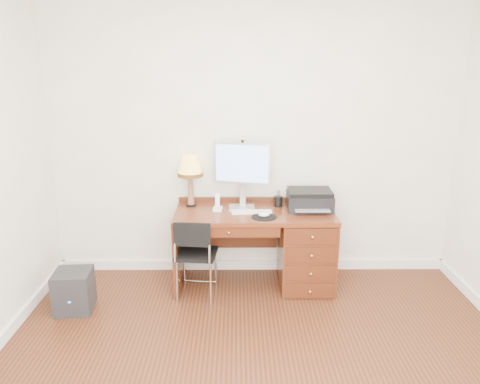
{
  "coord_description": "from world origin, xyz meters",
  "views": [
    {
      "loc": [
        -0.17,
        -2.79,
        2.14
      ],
      "look_at": [
        -0.14,
        1.2,
        1.0
      ],
      "focal_mm": 35.0,
      "sensor_mm": 36.0,
      "label": 1
    }
  ],
  "objects_px": {
    "monitor": "(242,167)",
    "phone": "(218,206)",
    "desk": "(288,244)",
    "leg_lamp": "(190,169)",
    "printer": "(310,200)",
    "equipment_box": "(74,291)",
    "chair": "(196,250)"
  },
  "relations": [
    {
      "from": "monitor",
      "to": "phone",
      "type": "relative_size",
      "value": 3.67
    },
    {
      "from": "desk",
      "to": "leg_lamp",
      "type": "height_order",
      "value": "leg_lamp"
    },
    {
      "from": "phone",
      "to": "monitor",
      "type": "bearing_deg",
      "value": 33.42
    },
    {
      "from": "printer",
      "to": "equipment_box",
      "type": "height_order",
      "value": "printer"
    },
    {
      "from": "monitor",
      "to": "phone",
      "type": "xyz_separation_m",
      "value": [
        -0.23,
        -0.11,
        -0.35
      ]
    },
    {
      "from": "monitor",
      "to": "chair",
      "type": "height_order",
      "value": "monitor"
    },
    {
      "from": "phone",
      "to": "chair",
      "type": "distance_m",
      "value": 0.48
    },
    {
      "from": "chair",
      "to": "leg_lamp",
      "type": "bearing_deg",
      "value": 105.24
    },
    {
      "from": "chair",
      "to": "equipment_box",
      "type": "height_order",
      "value": "chair"
    },
    {
      "from": "leg_lamp",
      "to": "equipment_box",
      "type": "height_order",
      "value": "leg_lamp"
    },
    {
      "from": "desk",
      "to": "monitor",
      "type": "xyz_separation_m",
      "value": [
        -0.44,
        0.13,
        0.74
      ]
    },
    {
      "from": "desk",
      "to": "phone",
      "type": "xyz_separation_m",
      "value": [
        -0.67,
        0.02,
        0.39
      ]
    },
    {
      "from": "chair",
      "to": "equipment_box",
      "type": "relative_size",
      "value": 2.12
    },
    {
      "from": "desk",
      "to": "equipment_box",
      "type": "bearing_deg",
      "value": -165.82
    },
    {
      "from": "monitor",
      "to": "equipment_box",
      "type": "distance_m",
      "value": 1.87
    },
    {
      "from": "monitor",
      "to": "leg_lamp",
      "type": "bearing_deg",
      "value": -171.8
    },
    {
      "from": "desk",
      "to": "phone",
      "type": "height_order",
      "value": "phone"
    },
    {
      "from": "monitor",
      "to": "equipment_box",
      "type": "xyz_separation_m",
      "value": [
        -1.48,
        -0.62,
        -0.97
      ]
    },
    {
      "from": "leg_lamp",
      "to": "chair",
      "type": "bearing_deg",
      "value": -80.65
    },
    {
      "from": "leg_lamp",
      "to": "chair",
      "type": "relative_size",
      "value": 0.65
    },
    {
      "from": "leg_lamp",
      "to": "monitor",
      "type": "bearing_deg",
      "value": -5.9
    },
    {
      "from": "printer",
      "to": "phone",
      "type": "height_order",
      "value": "printer"
    },
    {
      "from": "phone",
      "to": "equipment_box",
      "type": "height_order",
      "value": "phone"
    },
    {
      "from": "monitor",
      "to": "chair",
      "type": "distance_m",
      "value": 0.9
    },
    {
      "from": "desk",
      "to": "equipment_box",
      "type": "relative_size",
      "value": 4.13
    },
    {
      "from": "equipment_box",
      "to": "monitor",
      "type": "bearing_deg",
      "value": 18.41
    },
    {
      "from": "leg_lamp",
      "to": "equipment_box",
      "type": "xyz_separation_m",
      "value": [
        -0.98,
        -0.67,
        -0.94
      ]
    },
    {
      "from": "monitor",
      "to": "printer",
      "type": "bearing_deg",
      "value": 9.03
    },
    {
      "from": "equipment_box",
      "to": "chair",
      "type": "bearing_deg",
      "value": 7.41
    },
    {
      "from": "printer",
      "to": "monitor",
      "type": "bearing_deg",
      "value": 175.25
    },
    {
      "from": "chair",
      "to": "printer",
      "type": "bearing_deg",
      "value": 23.58
    },
    {
      "from": "phone",
      "to": "chair",
      "type": "height_order",
      "value": "phone"
    }
  ]
}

